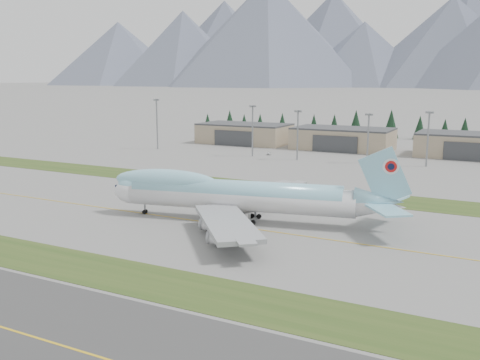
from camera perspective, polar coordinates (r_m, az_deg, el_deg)
The scene contains 14 objects.
ground at distance 130.05m, azimuth -1.83°, elevation -4.79°, with size 7000.00×7000.00×0.00m, color #626260.
grass_strip_near at distance 100.23m, azimuth -12.62°, elevation -9.87°, with size 400.00×14.00×0.08m, color #2C4518.
grass_strip_far at distance 169.65m, azimuth 5.58°, elevation -1.14°, with size 400.00×18.00×0.08m, color #2C4518.
asphalt_taxiway at distance 84.83m, azimuth -23.37°, elevation -14.45°, with size 400.00×32.00×0.04m, color #343434.
taxiway_line_main at distance 130.05m, azimuth -1.83°, elevation -4.79°, with size 400.00×0.40×0.02m, color gold.
taxiway_line_near at distance 84.83m, azimuth -23.37°, elevation -14.45°, with size 400.00×0.40×0.02m, color gold.
boeing_747_freighter at distance 132.37m, azimuth -0.46°, elevation -1.58°, with size 75.88×63.88×19.90m.
hangar_left at distance 292.02m, azimuth 0.47°, elevation 4.99°, with size 48.00×26.60×10.80m.
hangar_center at distance 271.81m, azimuth 10.90°, elevation 4.36°, with size 48.00×26.60×10.80m.
hangar_right at distance 261.43m, azimuth 23.63°, elevation 3.40°, with size 48.00×26.60×10.80m.
floodlight_masts at distance 230.94m, azimuth 9.81°, elevation 5.90°, with size 183.57×10.37×24.89m.
service_vehicle_a at distance 248.63m, azimuth 3.08°, elevation 2.70°, with size 1.48×3.68×1.25m, color silver.
service_vehicle_b at distance 241.78m, azimuth 14.90°, elevation 2.12°, with size 1.36×3.86×1.27m, color yellow.
conifer_belt at distance 326.24m, azimuth 18.01°, elevation 5.37°, with size 268.26×14.85×16.99m.
Camera 1 is at (61.11, -109.36, 34.93)m, focal length 40.00 mm.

